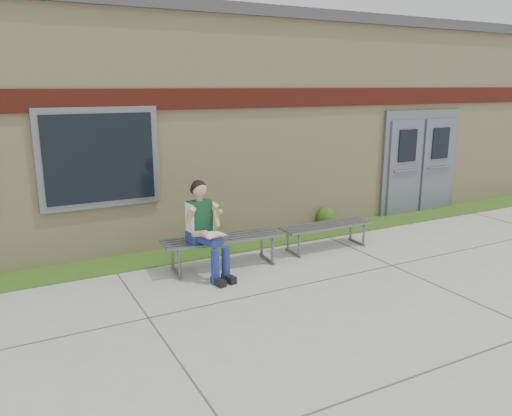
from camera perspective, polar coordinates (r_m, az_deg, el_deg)
ground at (r=7.40m, az=12.20°, el=-8.92°), size 80.00×80.00×0.00m
grass_strip at (r=9.40m, az=2.02°, el=-3.58°), size 16.00×0.80×0.02m
school_building at (r=12.04m, az=-6.07°, el=10.34°), size 16.20×6.22×4.20m
bench_left at (r=7.92m, az=-3.78°, el=-4.11°), size 1.96×0.67×0.50m
bench_right at (r=8.90m, az=8.07°, el=-2.50°), size 1.71×0.50×0.44m
girl at (r=7.48m, az=-5.79°, el=-2.20°), size 0.56×0.90×1.46m
shrub_mid at (r=9.03m, az=-5.54°, el=-2.81°), size 0.45×0.45×0.45m
shrub_east at (r=10.27m, az=8.03°, el=-0.99°), size 0.40×0.40×0.40m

